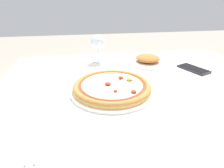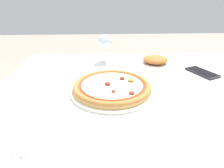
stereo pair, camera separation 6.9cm
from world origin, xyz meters
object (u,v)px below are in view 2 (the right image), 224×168
pizza_plate (112,87)px  side_plate (155,61)px  fork (13,165)px  wine_glass_far_left (105,43)px  dining_table (145,111)px  cell_phone (202,72)px

pizza_plate → side_plate: side_plate is taller
pizza_plate → fork: 0.40m
fork → wine_glass_far_left: (0.21, 0.69, 0.10)m
dining_table → fork: (-0.36, -0.33, 0.09)m
dining_table → cell_phone: 0.35m
cell_phone → dining_table: bearing=-151.2°
pizza_plate → fork: (-0.23, -0.33, -0.01)m
pizza_plate → side_plate: bearing=50.3°
wine_glass_far_left → dining_table: bearing=-67.5°
pizza_plate → wine_glass_far_left: size_ratio=2.19×
pizza_plate → dining_table: bearing=-2.2°
fork → wine_glass_far_left: size_ratio=1.18×
cell_phone → side_plate: (-0.19, 0.13, 0.01)m
dining_table → side_plate: bearing=70.3°
dining_table → cell_phone: size_ratio=7.35×
dining_table → wine_glass_far_left: bearing=112.5°
fork → wine_glass_far_left: wine_glass_far_left is taller
side_plate → dining_table: bearing=-109.7°
cell_phone → pizza_plate: bearing=-159.9°
dining_table → wine_glass_far_left: wine_glass_far_left is taller
dining_table → pizza_plate: bearing=177.8°
fork → cell_phone: cell_phone is taller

